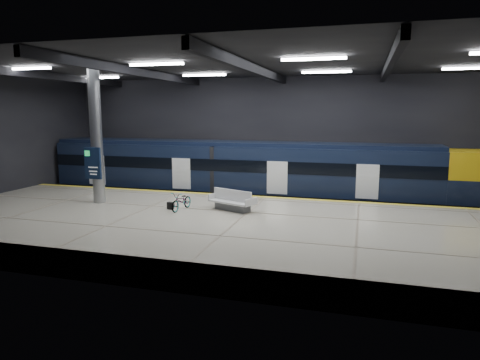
% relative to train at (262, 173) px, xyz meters
% --- Properties ---
extents(ground, '(30.00, 30.00, 0.00)m').
position_rel_train_xyz_m(ground, '(0.83, -5.50, -2.06)').
color(ground, black).
rests_on(ground, ground).
extents(room_shell, '(30.10, 16.10, 8.05)m').
position_rel_train_xyz_m(room_shell, '(0.82, -5.49, 3.66)').
color(room_shell, black).
rests_on(room_shell, ground).
extents(platform, '(30.00, 11.00, 1.10)m').
position_rel_train_xyz_m(platform, '(0.83, -8.00, -1.51)').
color(platform, beige).
rests_on(platform, ground).
extents(safety_strip, '(30.00, 0.40, 0.01)m').
position_rel_train_xyz_m(safety_strip, '(0.83, -2.75, -0.95)').
color(safety_strip, gold).
rests_on(safety_strip, platform).
extents(rails, '(30.00, 1.52, 0.16)m').
position_rel_train_xyz_m(rails, '(0.83, 0.00, -1.98)').
color(rails, gray).
rests_on(rails, ground).
extents(train, '(29.40, 2.84, 3.79)m').
position_rel_train_xyz_m(train, '(0.00, 0.00, 0.00)').
color(train, black).
rests_on(train, ground).
extents(bench, '(2.46, 1.69, 1.00)m').
position_rel_train_xyz_m(bench, '(0.02, -6.32, -0.61)').
color(bench, '#595B60').
rests_on(bench, platform).
extents(bicycle, '(0.79, 1.76, 0.89)m').
position_rel_train_xyz_m(bicycle, '(-2.33, -6.95, -0.51)').
color(bicycle, '#99999E').
rests_on(bicycle, platform).
extents(pannier_bag, '(0.33, 0.25, 0.35)m').
position_rel_train_xyz_m(pannier_bag, '(-2.93, -6.95, -0.78)').
color(pannier_bag, black).
rests_on(pannier_bag, platform).
extents(info_column, '(0.90, 0.78, 6.90)m').
position_rel_train_xyz_m(info_column, '(-7.17, -6.52, 2.40)').
color(info_column, '#9EA0A5').
rests_on(info_column, platform).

